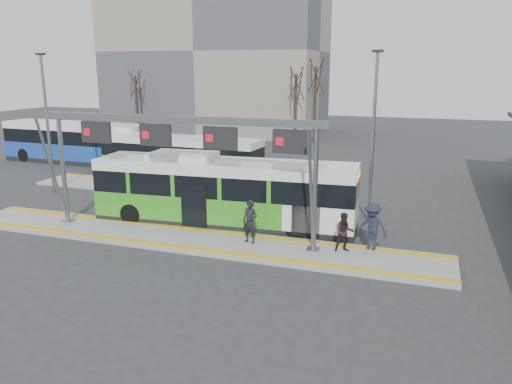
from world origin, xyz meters
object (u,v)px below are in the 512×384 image
Objects in this scene: gantry at (179,141)px; hero_bus at (224,193)px; passenger_b at (345,232)px; passenger_a at (250,222)px; passenger_c at (372,227)px.

hero_bus is (0.95, 2.45, -2.75)m from gantry.
hero_bus is at bearing 68.76° from gantry.
gantry is 7.80m from passenger_b.
hero_bus reaches higher than passenger_a.
hero_bus is 3.28m from passenger_a.
hero_bus is at bearing 139.60° from passenger_b.
gantry is 8.16× the size of passenger_b.
hero_bus reaches higher than passenger_c.
passenger_a is at bearing -51.52° from hero_bus.
passenger_b is 0.82× the size of passenger_c.
passenger_c is at bearing 19.74° from passenger_a.
gantry is at bearing -157.94° from passenger_c.
passenger_c is (4.92, 0.80, 0.06)m from passenger_a.
passenger_c reaches higher than passenger_b.
gantry is 4.50m from passenger_a.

